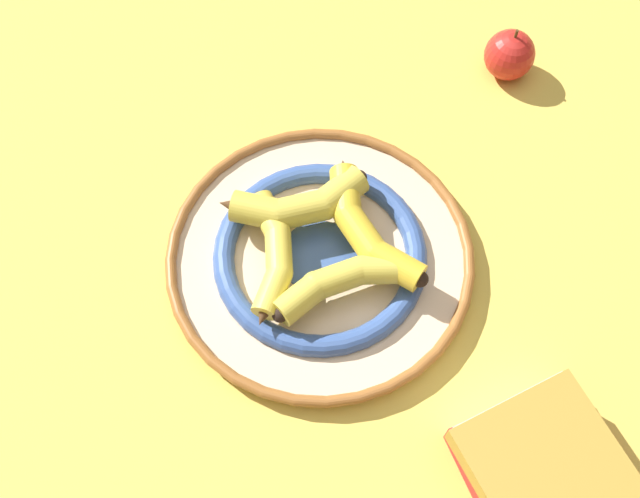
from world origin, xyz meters
The scene contains 8 objects.
ground_plane centered at (0.00, 0.00, 0.00)m, with size 2.80×2.80×0.00m, color gold.
decorative_bowl centered at (-0.03, -0.01, 0.02)m, with size 0.37×0.37×0.03m.
banana_a centered at (-0.04, 0.05, 0.05)m, with size 0.17×0.05×0.03m.
banana_b centered at (0.02, 0.02, 0.05)m, with size 0.08×0.18×0.04m.
banana_c centered at (-0.01, -0.06, 0.05)m, with size 0.18×0.11×0.03m.
banana_d centered at (-0.08, -0.03, 0.05)m, with size 0.08×0.17×0.03m.
book_stack centered at (-0.30, -0.23, 0.03)m, with size 0.22×0.20×0.07m.
apple centered at (0.26, -0.28, 0.03)m, with size 0.07×0.07×0.08m.
Camera 1 is at (-0.43, 0.01, 0.81)m, focal length 42.00 mm.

